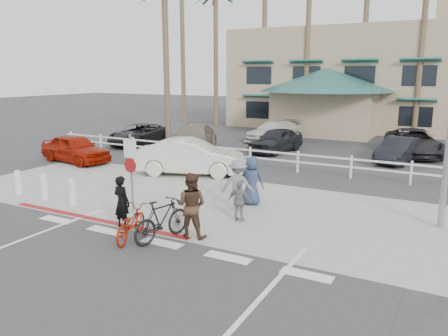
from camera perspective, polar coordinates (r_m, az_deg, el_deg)
The scene contains 34 objects.
ground at distance 11.52m, azimuth -9.89°, elevation -10.67°, with size 140.00×140.00×0.00m, color #333335.
bike_path at distance 10.18m, azimuth -17.04°, elevation -14.23°, with size 12.00×16.00×0.01m, color #333335.
sidewalk_plaza at distance 15.08m, azimuth 0.70°, elevation -4.89°, with size 22.00×7.00×0.01m, color gray.
cross_street at distance 18.60m, azimuth 6.41°, elevation -1.67°, with size 40.00×5.00×0.01m, color #333335.
parking_lot at distance 27.48m, azimuth 13.84°, elevation 2.57°, with size 50.00×16.00×0.01m, color #333335.
curb_red at distance 14.25m, azimuth -16.50°, elevation -6.44°, with size 7.00×0.25×0.02m, color maroon.
rail_fence at distance 20.16m, azimuth 9.89°, elevation 0.76°, with size 29.40×0.16×1.00m, color silver, non-canonical shape.
building at distance 39.58m, azimuth 22.06°, elevation 13.11°, with size 28.00×16.00×11.30m, color tan, non-canonical shape.
sign_post at distance 14.11m, azimuth -11.99°, elevation -0.30°, with size 0.50×0.10×2.90m, color gray, non-canonical shape.
bollard_0 at distance 15.90m, azimuth -19.22°, elevation -2.94°, with size 0.26×0.26×0.95m, color silver, non-canonical shape.
bollard_1 at distance 16.94m, azimuth -22.45°, elevation -2.28°, with size 0.26×0.26×0.95m, color silver, non-canonical shape.
bollard_2 at distance 18.02m, azimuth -25.29°, elevation -1.70°, with size 0.26×0.26×0.95m, color silver, non-canonical shape.
palm_0 at distance 41.21m, azimuth -5.44°, elevation 16.43°, with size 4.00×4.00×15.00m, color #1D4C24, non-canonical shape.
palm_1 at distance 38.21m, azimuth -1.08°, elevation 15.31°, with size 4.00×4.00×13.00m, color #1D4C24, non-canonical shape.
palm_2 at distance 37.46m, azimuth 5.31°, elevation 17.63°, with size 4.00×4.00×16.00m, color #1D4C24, non-canonical shape.
palm_3 at distance 35.04m, azimuth 10.89°, elevation 16.20°, with size 4.00×4.00×14.00m, color #1D4C24, non-canonical shape.
palm_4 at distance 35.06m, azimuth 17.95°, elevation 16.66°, with size 4.00×4.00×15.00m, color #1D4C24, non-canonical shape.
palm_5 at distance 33.46m, azimuth 24.47°, elevation 14.69°, with size 4.00×4.00×13.00m, color #1D4C24, non-canonical shape.
palm_10 at distance 28.67m, azimuth -7.61°, elevation 15.23°, with size 4.00×4.00×12.00m, color #1D4C24, non-canonical shape.
bike_red at distance 12.23m, azimuth -12.11°, elevation -7.08°, with size 0.61×1.75×0.92m, color #861602.
rider_red at distance 13.07m, azimuth -13.21°, elevation -4.37°, with size 0.57×0.38×1.57m, color black.
bike_black at distance 11.99m, azimuth -8.10°, elevation -6.70°, with size 0.55×1.94×1.16m, color black.
rider_black at distance 12.02m, azimuth -4.32°, elevation -4.88°, with size 0.89×0.69×1.83m, color #402A1C.
pedestrian_a at distance 14.40m, azimuth 1.79°, elevation -2.22°, with size 1.11×0.64×1.71m, color slate.
pedestrian_child at distance 13.31m, azimuth 2.06°, elevation -4.38°, with size 0.76×0.31×1.29m, color slate.
pedestrian_b at distance 15.00m, azimuth 3.63°, elevation -1.67°, with size 0.83×0.54×1.70m, color navy.
car_white_sedan at distance 19.57m, azimuth -4.38°, elevation 1.45°, with size 1.69×4.85×1.60m, color beige.
car_red_compact at distance 23.53m, azimuth -18.86°, elevation 2.43°, with size 1.68×4.17×1.42m, color #921403.
lot_car_0 at distance 28.40m, azimuth -11.01°, elevation 4.34°, with size 2.18×4.74×1.32m, color black.
lot_car_1 at distance 25.13m, azimuth -4.06°, elevation 3.80°, with size 2.17×5.34×1.55m, color slate.
lot_car_2 at distance 25.36m, azimuth 6.82°, elevation 3.64°, with size 1.64×4.08×1.39m, color black.
lot_car_3 at distance 23.95m, azimuth 21.83°, elevation 2.20°, with size 1.35×3.88×1.28m, color black.
lot_car_4 at distance 29.48m, azimuth 6.54°, elevation 4.81°, with size 1.90×4.69×1.36m, color silver.
lot_car_5 at distance 26.34m, azimuth 23.50°, elevation 3.09°, with size 2.41×5.22×1.45m, color black.
Camera 1 is at (6.66, -8.29, 4.45)m, focal length 35.00 mm.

